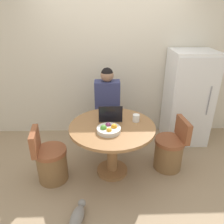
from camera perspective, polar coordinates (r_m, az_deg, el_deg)
The scene contains 11 objects.
ground_plane at distance 3.23m, azimuth 0.33°, elevation -16.59°, with size 12.00×12.00×0.00m, color #9E8466.
wall_back at distance 3.87m, azimuth -0.33°, elevation 12.50°, with size 7.00×0.06×2.60m.
refrigerator at distance 3.93m, azimuth 19.17°, elevation 3.45°, with size 0.70×0.65×1.58m.
dining_table at distance 2.97m, azimuth 0.06°, elevation -6.60°, with size 1.14×1.14×0.77m.
chair_right_side at distance 3.34m, azimuth 14.83°, elevation -9.85°, with size 0.44×0.43×0.79m.
chair_left_side at distance 3.14m, azimuth -15.73°, elevation -12.53°, with size 0.44×0.43×0.79m.
person_seated at distance 3.60m, azimuth -1.22°, elevation 2.21°, with size 0.40×0.37×1.35m.
laptop at distance 3.01m, azimuth -0.41°, elevation -1.20°, with size 0.32×0.24×0.24m.
fruit_bowl at distance 2.72m, azimuth -0.85°, elevation -4.52°, with size 0.30×0.30×0.10m.
coffee_cup at distance 2.98m, azimuth 6.32°, elevation -1.58°, with size 0.09×0.09×0.10m.
cat at distance 2.70m, azimuth -9.01°, elevation -25.33°, with size 0.20×0.43×0.16m.
Camera 1 is at (-0.09, -2.41, 2.16)m, focal length 35.00 mm.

